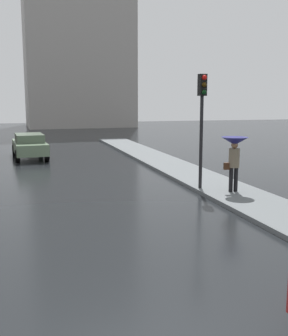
{
  "coord_description": "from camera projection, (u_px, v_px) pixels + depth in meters",
  "views": [
    {
      "loc": [
        -1.79,
        -3.9,
        3.27
      ],
      "look_at": [
        1.62,
        8.08,
        1.24
      ],
      "focal_mm": 44.33,
      "sensor_mm": 36.0,
      "label": 1
    }
  ],
  "objects": [
    {
      "name": "traffic_light",
      "position": [
        202.0,
        110.0,
        14.58
      ],
      "size": [
        0.26,
        0.39,
        4.05
      ],
      "color": "black",
      "rests_on": "sidewalk_strip"
    },
    {
      "name": "car_green_mid_road",
      "position": [
        30.0,
        145.0,
        23.68
      ],
      "size": [
        2.04,
        4.63,
        1.41
      ],
      "rotation": [
        0.0,
        0.0,
        3.22
      ],
      "color": "slate",
      "rests_on": "ground"
    },
    {
      "name": "pedestrian_with_umbrella_near",
      "position": [
        234.0,
        149.0,
        14.21
      ],
      "size": [
        0.92,
        0.92,
        1.9
      ],
      "rotation": [
        0.0,
        0.0,
        -0.07
      ],
      "color": "black",
      "rests_on": "sidewalk_strip"
    },
    {
      "name": "distant_tower",
      "position": [
        76.0,
        19.0,
        52.15
      ],
      "size": [
        13.21,
        11.6,
        26.93
      ],
      "color": "#9E9993",
      "rests_on": "ground"
    }
  ]
}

